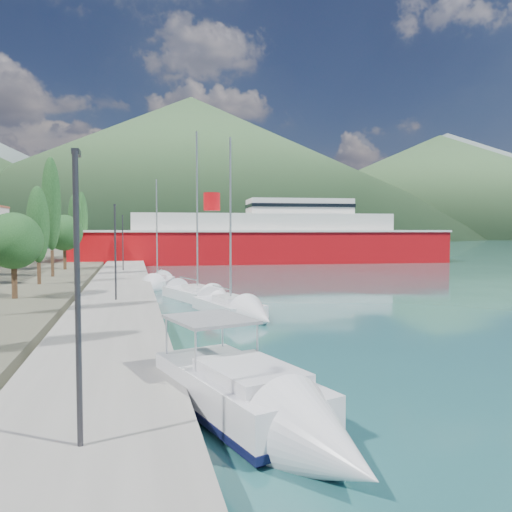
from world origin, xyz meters
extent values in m
plane|color=#245A5A|center=(0.00, 120.00, 0.00)|extent=(1400.00, 1400.00, 0.00)
cube|color=gray|center=(-9.00, 26.00, 0.40)|extent=(5.00, 88.00, 0.80)
cone|color=slate|center=(80.00, 680.00, 90.00)|extent=(760.00, 760.00, 180.00)
cone|color=slate|center=(420.00, 600.00, 70.00)|extent=(640.00, 640.00, 140.00)
cone|color=#385933|center=(40.00, 400.00, 57.50)|extent=(480.00, 480.00, 115.00)
cone|color=#385933|center=(260.00, 380.00, 45.00)|extent=(420.00, 420.00, 90.00)
cylinder|color=#47301E|center=(-15.54, 17.62, 1.86)|extent=(0.36, 0.36, 2.33)
sphere|color=#1F4920|center=(-15.54, 17.62, 4.52)|extent=(3.72, 3.72, 3.72)
cylinder|color=#47301E|center=(-15.54, 26.48, 1.60)|extent=(0.30, 0.30, 1.80)
ellipsoid|color=#1F4920|center=(-15.54, 26.48, 5.68)|extent=(1.80, 1.80, 6.37)
cylinder|color=#47301E|center=(-15.54, 33.64, 1.97)|extent=(0.30, 0.30, 2.54)
ellipsoid|color=#1F4920|center=(-15.54, 33.64, 7.75)|extent=(1.80, 1.80, 9.02)
cylinder|color=#47301E|center=(-15.54, 42.67, 1.98)|extent=(0.36, 0.36, 2.57)
sphere|color=#1F4920|center=(-15.54, 42.67, 4.91)|extent=(4.11, 4.11, 4.11)
cylinder|color=#47301E|center=(-15.54, 53.46, 1.73)|extent=(0.30, 0.30, 2.07)
ellipsoid|color=#1F4920|center=(-15.54, 53.46, 6.44)|extent=(1.80, 1.80, 7.34)
cylinder|color=#47301E|center=(-15.54, 62.94, 1.84)|extent=(0.30, 0.30, 2.29)
ellipsoid|color=#1F4920|center=(-15.54, 62.94, 7.04)|extent=(1.80, 1.80, 8.11)
cylinder|color=#2D2D33|center=(-9.00, -7.41, 3.80)|extent=(0.12, 0.12, 6.00)
cube|color=#2D2D33|center=(-9.00, -7.16, 6.80)|extent=(0.15, 0.50, 0.12)
cylinder|color=#2D2D33|center=(-9.00, 14.62, 3.80)|extent=(0.12, 0.12, 6.00)
cube|color=#2D2D33|center=(-9.00, 14.87, 6.80)|extent=(0.15, 0.50, 0.12)
cylinder|color=#2D2D33|center=(-9.00, 38.51, 3.80)|extent=(0.12, 0.12, 6.00)
cube|color=#2D2D33|center=(-9.00, 38.76, 6.80)|extent=(0.15, 0.50, 0.12)
cube|color=black|center=(-5.11, -4.44, -0.05)|extent=(3.91, 6.44, 0.68)
cube|color=silver|center=(-5.11, -4.44, 0.73)|extent=(4.24, 6.80, 1.06)
cube|color=black|center=(-5.11, -4.44, 0.24)|extent=(4.31, 6.89, 0.21)
cube|color=silver|center=(-4.89, -5.18, 1.40)|extent=(2.82, 3.55, 0.39)
cube|color=gray|center=(-5.60, -2.81, 2.47)|extent=(2.88, 3.16, 0.10)
cone|color=silver|center=(-3.95, -8.30, 0.53)|extent=(3.30, 3.69, 2.52)
cube|color=silver|center=(-2.13, 12.77, 0.27)|extent=(3.90, 6.44, 0.96)
cube|color=silver|center=(-2.03, 12.38, 0.91)|extent=(2.04, 2.70, 0.37)
cylinder|color=silver|center=(-2.03, 12.38, 5.83)|extent=(0.12, 0.12, 10.16)
cone|color=silver|center=(-1.16, 9.04, 0.27)|extent=(3.09, 3.34, 2.46)
cube|color=silver|center=(-3.44, 19.25, 0.27)|extent=(4.52, 7.20, 0.96)
cube|color=silver|center=(-3.29, 18.82, 0.90)|extent=(2.27, 3.04, 0.37)
cylinder|color=silver|center=(-3.29, 18.82, 6.59)|extent=(0.12, 0.12, 11.69)
cone|color=silver|center=(-2.02, 15.15, 0.27)|extent=(3.34, 3.78, 2.44)
cube|color=silver|center=(-5.70, 28.77, 0.25)|extent=(3.47, 5.71, 0.91)
cube|color=silver|center=(-5.78, 28.43, 0.86)|extent=(1.84, 2.39, 0.35)
cylinder|color=silver|center=(-5.78, 28.43, 5.27)|extent=(0.12, 0.12, 9.12)
cone|color=silver|center=(-6.47, 25.46, 0.25)|extent=(2.83, 2.94, 2.33)
cube|color=#B60A10|center=(12.31, 59.81, 2.22)|extent=(59.29, 16.95, 5.65)
cube|color=silver|center=(12.31, 59.81, 5.04)|extent=(59.73, 17.34, 0.30)
cube|color=silver|center=(12.31, 59.81, 6.25)|extent=(41.05, 13.38, 3.02)
cube|color=silver|center=(18.33, 59.31, 8.97)|extent=(16.94, 8.84, 2.42)
cylinder|color=#B60A10|center=(4.27, 60.49, 9.68)|extent=(2.62, 2.62, 2.82)
camera|label=1|loc=(-7.89, -18.00, 5.23)|focal=35.00mm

